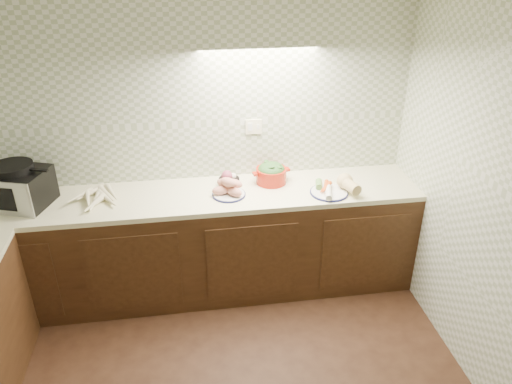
{
  "coord_description": "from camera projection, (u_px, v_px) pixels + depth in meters",
  "views": [
    {
      "loc": [
        0.0,
        -1.91,
        2.72
      ],
      "look_at": [
        0.49,
        1.25,
        1.02
      ],
      "focal_mm": 35.0,
      "sensor_mm": 36.0,
      "label": 1
    }
  ],
  "objects": [
    {
      "name": "parsnip_pile",
      "position": [
        94.0,
        199.0,
        3.7
      ],
      "size": [
        0.42,
        0.44,
        0.08
      ],
      "color": "beige",
      "rests_on": "counter"
    },
    {
      "name": "sweet_potato_plate",
      "position": [
        229.0,
        189.0,
        3.81
      ],
      "size": [
        0.27,
        0.26,
        0.15
      ],
      "rotation": [
        0.0,
        0.0,
        -0.29
      ],
      "color": "#10123F",
      "rests_on": "counter"
    },
    {
      "name": "veg_plate",
      "position": [
        336.0,
        186.0,
        3.86
      ],
      "size": [
        0.36,
        0.34,
        0.14
      ],
      "rotation": [
        0.0,
        0.0,
        0.14
      ],
      "color": "#10123F",
      "rests_on": "counter"
    },
    {
      "name": "counter",
      "position": [
        92.0,
        323.0,
        3.24
      ],
      "size": [
        3.6,
        3.6,
        0.9
      ],
      "color": "black",
      "rests_on": "ground"
    },
    {
      "name": "toaster_oven",
      "position": [
        16.0,
        186.0,
        3.64
      ],
      "size": [
        0.54,
        0.48,
        0.32
      ],
      "rotation": [
        0.0,
        0.0,
        -0.33
      ],
      "color": "black",
      "rests_on": "counter"
    },
    {
      "name": "onion_bowl",
      "position": [
        229.0,
        180.0,
        3.96
      ],
      "size": [
        0.16,
        0.16,
        0.13
      ],
      "color": "black",
      "rests_on": "counter"
    },
    {
      "name": "dutch_oven",
      "position": [
        271.0,
        173.0,
        3.98
      ],
      "size": [
        0.31,
        0.28,
        0.17
      ],
      "rotation": [
        0.0,
        0.0,
        0.17
      ],
      "color": "#A81B0B",
      "rests_on": "counter"
    },
    {
      "name": "room",
      "position": [
        189.0,
        210.0,
        2.18
      ],
      "size": [
        3.6,
        3.6,
        2.6
      ],
      "color": "black",
      "rests_on": "ground"
    }
  ]
}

